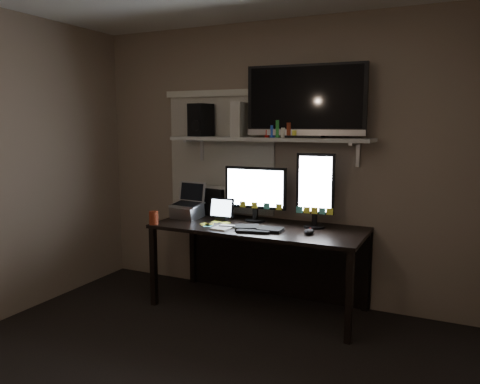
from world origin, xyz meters
The scene contains 18 objects.
back_wall centered at (0.00, 1.80, 1.25)m, with size 3.60×3.60×0.00m, color #7F6F5B.
window_blinds centered at (-0.55, 1.79, 1.30)m, with size 1.10×0.02×1.10m, color beige.
desk centered at (0.00, 1.55, 0.55)m, with size 1.80×0.75×0.73m.
wall_shelf centered at (0.00, 1.62, 1.46)m, with size 1.80×0.35×0.03m, color #ACACA7.
monitor_landscape centered at (-0.11, 1.60, 0.98)m, with size 0.57×0.06×0.50m, color black.
monitor_portrait centered at (0.45, 1.58, 1.05)m, with size 0.32×0.06×0.64m, color black.
keyboard centered at (0.06, 1.29, 0.74)m, with size 0.42×0.16×0.03m, color black.
mouse centered at (0.48, 1.33, 0.75)m, with size 0.07×0.12×0.04m, color black.
notepad centered at (-0.23, 1.23, 0.74)m, with size 0.14×0.20×0.01m, color beige.
tablet centered at (-0.39, 1.50, 0.83)m, with size 0.24×0.10×0.21m, color black.
file_sorter centered at (-0.56, 1.68, 0.87)m, with size 0.22×0.10×0.28m, color black.
laptop centered at (-0.73, 1.45, 0.89)m, with size 0.28×0.23×0.32m, color #ABACB0.
cup centered at (-0.85, 1.10, 0.79)m, with size 0.08×0.08×0.12m, color maroon.
sticky_notes centered at (-0.38, 1.33, 0.73)m, with size 0.30×0.22×0.00m, color #FCFD44, non-canonical shape.
tv centered at (0.33, 1.63, 1.78)m, with size 1.00×0.18×0.60m, color black.
game_console centered at (-0.27, 1.64, 1.63)m, with size 0.08×0.26×0.31m, color beige.
speaker centered at (-0.68, 1.64, 1.63)m, with size 0.16×0.20×0.30m, color black.
bottles centered at (0.13, 1.59, 1.56)m, with size 0.24×0.06×0.15m, color #A50F0C, non-canonical shape.
Camera 1 is at (1.53, -2.18, 1.60)m, focal length 35.00 mm.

